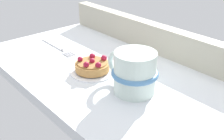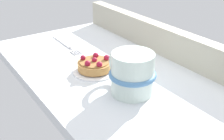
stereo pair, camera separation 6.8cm
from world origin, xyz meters
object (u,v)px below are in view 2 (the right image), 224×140
raspberry_tart (95,65)px  coffee_mug (132,73)px  dessert_plate (95,70)px  dessert_fork (66,45)px

raspberry_tart → coffee_mug: 14.05cm
dessert_plate → coffee_mug: coffee_mug is taller
dessert_plate → raspberry_tart: bearing=47.8°
raspberry_tart → dessert_fork: bearing=175.1°
coffee_mug → dessert_fork: 34.81cm
dessert_plate → coffee_mug: bearing=6.0°
coffee_mug → dessert_fork: (-34.51, 0.35, -4.56)cm
coffee_mug → dessert_plate: bearing=-174.0°
raspberry_tart → dessert_fork: 20.98cm
dessert_plate → coffee_mug: 14.49cm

